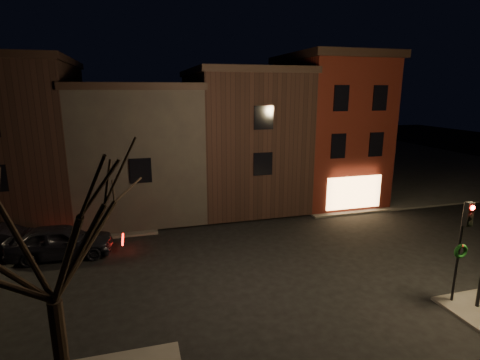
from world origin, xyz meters
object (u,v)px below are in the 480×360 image
object	(u,v)px
bare_tree_left	(43,214)
parked_car_b	(2,240)
traffic_signal	(463,237)
parked_car_a	(61,241)

from	to	relation	value
bare_tree_left	parked_car_b	xyz separation A→B (m)	(-4.73, 11.45, -4.70)
bare_tree_left	parked_car_b	world-z (taller)	bare_tree_left
traffic_signal	bare_tree_left	bearing A→B (deg)	-173.74
parked_car_b	parked_car_a	bearing A→B (deg)	-111.76
parked_car_a	traffic_signal	bearing A→B (deg)	-117.86
bare_tree_left	parked_car_b	bearing A→B (deg)	112.43
bare_tree_left	traffic_signal	bearing A→B (deg)	6.26
traffic_signal	parked_car_b	size ratio (longest dim) A/B	0.91
traffic_signal	parked_car_b	xyz separation A→B (m)	(-18.33, 9.96, -2.08)
parked_car_a	parked_car_b	xyz separation A→B (m)	(-2.94, 1.20, -0.10)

